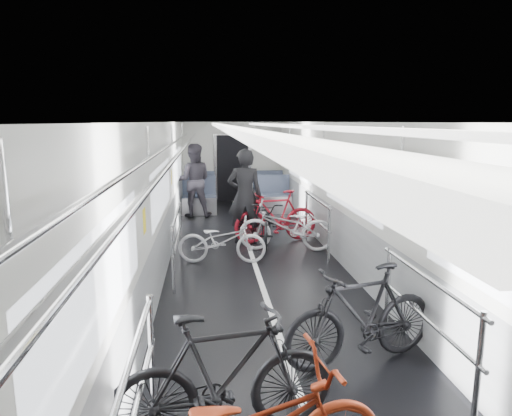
{
  "coord_description": "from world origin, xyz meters",
  "views": [
    {
      "loc": [
        -0.78,
        -6.93,
        2.41
      ],
      "look_at": [
        0.0,
        0.32,
        1.02
      ],
      "focal_mm": 32.0,
      "sensor_mm": 36.0,
      "label": 1
    }
  ],
  "objects_px": {
    "bike_left_far": "(222,240)",
    "bike_right_mid": "(286,227)",
    "person_standing": "(245,196)",
    "bike_aisle": "(268,222)",
    "person_seated": "(194,180)",
    "bike_right_near": "(362,315)",
    "bike_left_mid": "(225,376)",
    "bike_right_far": "(276,216)"
  },
  "relations": [
    {
      "from": "bike_aisle",
      "to": "bike_left_mid",
      "type": "bearing_deg",
      "value": -90.86
    },
    {
      "from": "bike_right_mid",
      "to": "person_seated",
      "type": "xyz_separation_m",
      "value": [
        -1.81,
        3.43,
        0.46
      ]
    },
    {
      "from": "bike_right_mid",
      "to": "bike_right_far",
      "type": "xyz_separation_m",
      "value": [
        -0.09,
        0.67,
        0.06
      ]
    },
    {
      "from": "bike_right_near",
      "to": "bike_left_far",
      "type": "bearing_deg",
      "value": -174.59
    },
    {
      "from": "bike_left_far",
      "to": "bike_right_near",
      "type": "height_order",
      "value": "bike_right_near"
    },
    {
      "from": "bike_left_mid",
      "to": "bike_right_mid",
      "type": "bearing_deg",
      "value": -23.61
    },
    {
      "from": "bike_right_far",
      "to": "bike_aisle",
      "type": "height_order",
      "value": "bike_right_far"
    },
    {
      "from": "bike_left_mid",
      "to": "bike_right_mid",
      "type": "height_order",
      "value": "bike_left_mid"
    },
    {
      "from": "person_standing",
      "to": "bike_right_near",
      "type": "bearing_deg",
      "value": 104.26
    },
    {
      "from": "bike_aisle",
      "to": "bike_right_far",
      "type": "bearing_deg",
      "value": 38.71
    },
    {
      "from": "bike_left_far",
      "to": "bike_aisle",
      "type": "bearing_deg",
      "value": -32.69
    },
    {
      "from": "bike_right_mid",
      "to": "person_standing",
      "type": "distance_m",
      "value": 1.1
    },
    {
      "from": "bike_left_mid",
      "to": "bike_right_mid",
      "type": "distance_m",
      "value": 5.27
    },
    {
      "from": "bike_left_mid",
      "to": "person_seated",
      "type": "distance_m",
      "value": 8.54
    },
    {
      "from": "bike_right_near",
      "to": "person_seated",
      "type": "xyz_separation_m",
      "value": [
        -1.85,
        7.54,
        0.42
      ]
    },
    {
      "from": "bike_right_mid",
      "to": "bike_aisle",
      "type": "bearing_deg",
      "value": -144.96
    },
    {
      "from": "bike_right_near",
      "to": "bike_right_mid",
      "type": "xyz_separation_m",
      "value": [
        -0.04,
        4.11,
        -0.04
      ]
    },
    {
      "from": "person_seated",
      "to": "bike_aisle",
      "type": "bearing_deg",
      "value": 120.6
    },
    {
      "from": "bike_left_mid",
      "to": "bike_aisle",
      "type": "distance_m",
      "value": 5.77
    },
    {
      "from": "bike_right_far",
      "to": "bike_aisle",
      "type": "distance_m",
      "value": 0.21
    },
    {
      "from": "bike_left_far",
      "to": "bike_right_mid",
      "type": "bearing_deg",
      "value": -57.2
    },
    {
      "from": "bike_left_mid",
      "to": "bike_left_far",
      "type": "xyz_separation_m",
      "value": [
        0.13,
        4.47,
        -0.12
      ]
    },
    {
      "from": "bike_right_far",
      "to": "bike_left_far",
      "type": "bearing_deg",
      "value": -52.91
    },
    {
      "from": "bike_left_far",
      "to": "bike_right_far",
      "type": "height_order",
      "value": "bike_right_far"
    },
    {
      "from": "bike_left_far",
      "to": "bike_right_mid",
      "type": "height_order",
      "value": "bike_right_mid"
    },
    {
      "from": "bike_left_mid",
      "to": "bike_right_mid",
      "type": "xyz_separation_m",
      "value": [
        1.36,
        5.09,
        -0.05
      ]
    },
    {
      "from": "bike_left_far",
      "to": "person_standing",
      "type": "bearing_deg",
      "value": -15.0
    },
    {
      "from": "bike_right_far",
      "to": "person_standing",
      "type": "relative_size",
      "value": 0.93
    },
    {
      "from": "bike_left_mid",
      "to": "bike_right_near",
      "type": "relative_size",
      "value": 1.02
    },
    {
      "from": "bike_left_far",
      "to": "person_seated",
      "type": "distance_m",
      "value": 4.12
    },
    {
      "from": "bike_left_mid",
      "to": "bike_right_far",
      "type": "height_order",
      "value": "bike_right_far"
    },
    {
      "from": "bike_right_near",
      "to": "person_standing",
      "type": "bearing_deg",
      "value": 174.54
    },
    {
      "from": "bike_aisle",
      "to": "person_seated",
      "type": "distance_m",
      "value": 3.28
    },
    {
      "from": "bike_left_far",
      "to": "bike_right_mid",
      "type": "distance_m",
      "value": 1.38
    },
    {
      "from": "bike_left_mid",
      "to": "bike_left_far",
      "type": "height_order",
      "value": "bike_left_mid"
    },
    {
      "from": "person_standing",
      "to": "bike_aisle",
      "type": "bearing_deg",
      "value": 172.88
    },
    {
      "from": "bike_right_mid",
      "to": "bike_left_mid",
      "type": "bearing_deg",
      "value": -4.85
    },
    {
      "from": "bike_left_mid",
      "to": "bike_right_mid",
      "type": "relative_size",
      "value": 0.97
    },
    {
      "from": "bike_right_mid",
      "to": "person_standing",
      "type": "relative_size",
      "value": 0.94
    },
    {
      "from": "bike_left_mid",
      "to": "person_standing",
      "type": "bearing_deg",
      "value": -14.9
    },
    {
      "from": "bike_right_near",
      "to": "bike_right_far",
      "type": "distance_m",
      "value": 4.78
    },
    {
      "from": "bike_left_far",
      "to": "person_standing",
      "type": "height_order",
      "value": "person_standing"
    }
  ]
}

